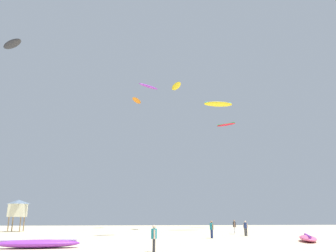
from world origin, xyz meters
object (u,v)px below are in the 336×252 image
(kite_aloft_0, at_px, (226,125))
(kite_aloft_1, at_px, (148,86))
(person_midground, at_px, (234,226))
(person_right, at_px, (212,228))
(kite_aloft_4, at_px, (137,101))
(person_foreground, at_px, (154,236))
(person_left, at_px, (246,227))
(kite_aloft_2, at_px, (218,104))
(kite_aloft_5, at_px, (176,86))
(kite_aloft_3, at_px, (12,44))
(kite_grounded_mid, at_px, (38,243))
(lifeguard_tower, at_px, (18,208))
(kite_grounded_near, at_px, (308,238))

(kite_aloft_0, distance_m, kite_aloft_1, 25.88)
(person_midground, height_order, person_right, person_right)
(kite_aloft_4, bearing_deg, person_foreground, -87.48)
(person_right, distance_m, kite_aloft_4, 33.00)
(kite_aloft_4, bearing_deg, person_left, -60.12)
(kite_aloft_2, xyz_separation_m, kite_aloft_5, (-6.10, 2.47, 3.66))
(person_left, height_order, kite_aloft_0, kite_aloft_0)
(kite_aloft_2, bearing_deg, kite_aloft_3, -176.81)
(person_foreground, distance_m, person_right, 13.53)
(person_midground, height_order, kite_aloft_4, kite_aloft_4)
(kite_grounded_mid, bearing_deg, person_left, 34.25)
(person_left, height_order, kite_aloft_4, kite_aloft_4)
(person_foreground, height_order, kite_aloft_3, kite_aloft_3)
(kite_grounded_mid, bearing_deg, kite_aloft_3, 119.03)
(person_left, distance_m, person_right, 5.50)
(kite_aloft_4, bearing_deg, kite_aloft_1, -86.00)
(person_foreground, distance_m, kite_aloft_4, 42.04)
(kite_grounded_mid, distance_m, lifeguard_tower, 26.20)
(kite_grounded_mid, relative_size, kite_aloft_3, 1.35)
(person_foreground, bearing_deg, kite_aloft_5, -102.95)
(kite_aloft_5, bearing_deg, kite_aloft_4, 131.46)
(kite_aloft_4, bearing_deg, kite_grounded_near, -62.99)
(person_foreground, height_order, kite_aloft_0, kite_aloft_0)
(kite_aloft_0, bearing_deg, kite_aloft_5, -144.37)
(kite_grounded_near, height_order, kite_aloft_2, kite_aloft_2)
(person_midground, height_order, kite_aloft_0, kite_aloft_0)
(kite_grounded_near, height_order, kite_grounded_mid, kite_grounded_mid)
(person_right, bearing_deg, lifeguard_tower, 127.67)
(kite_aloft_4, height_order, kite_aloft_5, kite_aloft_5)
(kite_aloft_3, bearing_deg, person_right, -26.78)
(person_right, bearing_deg, kite_aloft_3, 134.38)
(kite_aloft_2, xyz_separation_m, kite_aloft_4, (-12.40, 9.61, 3.50))
(kite_grounded_near, height_order, kite_aloft_0, kite_aloft_0)
(kite_aloft_4, relative_size, kite_aloft_5, 1.01)
(person_left, bearing_deg, person_midground, 44.72)
(person_left, bearing_deg, kite_aloft_2, 39.52)
(person_foreground, xyz_separation_m, kite_aloft_0, (14.40, 36.20, 16.85))
(kite_grounded_near, relative_size, kite_aloft_3, 1.20)
(person_right, bearing_deg, kite_aloft_5, 75.73)
(kite_aloft_1, distance_m, kite_aloft_5, 16.31)
(person_left, bearing_deg, kite_aloft_4, 71.23)
(person_right, relative_size, kite_grounded_near, 0.33)
(kite_aloft_4, bearing_deg, kite_aloft_5, -48.54)
(person_left, xyz_separation_m, kite_aloft_5, (-5.74, 13.82, 21.16))
(person_midground, bearing_deg, kite_aloft_5, 133.77)
(person_midground, bearing_deg, kite_aloft_0, 91.96)
(person_left, height_order, lifeguard_tower, lifeguard_tower)
(kite_aloft_5, bearing_deg, person_midground, -61.76)
(person_left, bearing_deg, kite_aloft_0, 30.56)
(person_right, height_order, kite_aloft_3, kite_aloft_3)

